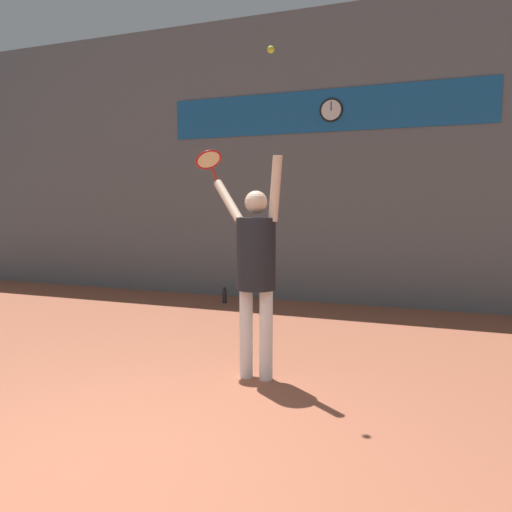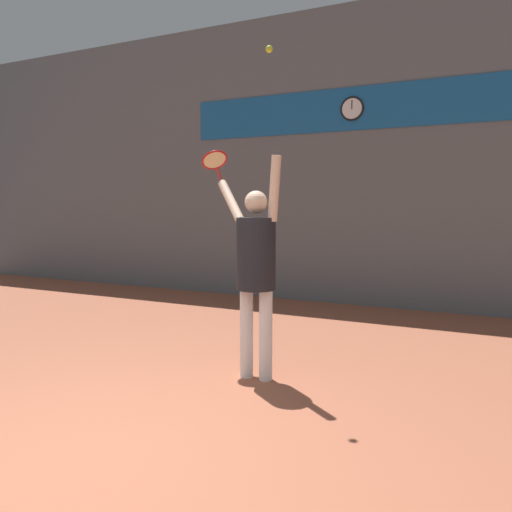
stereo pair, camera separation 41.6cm
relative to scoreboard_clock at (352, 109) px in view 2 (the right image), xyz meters
The scene contains 8 objects.
ground_plane 6.81m from the scoreboard_clock, 91.68° to the right, with size 18.00×18.00×0.00m, color #9E563D.
back_wall 0.81m from the scoreboard_clock, 155.45° to the left, with size 18.00×0.10×5.00m.
sponsor_banner 0.18m from the scoreboard_clock, behind, with size 5.52×0.02×0.70m.
scoreboard_clock is the anchor object (origin of this frame).
tennis_player 4.53m from the scoreboard_clock, 87.91° to the right, with size 0.89×0.54×2.16m.
tennis_racket 3.77m from the scoreboard_clock, 98.72° to the right, with size 0.37×0.37×0.37m.
tennis_ball 4.12m from the scoreboard_clock, 85.31° to the right, with size 0.06×0.06×0.06m.
water_bottle 3.65m from the scoreboard_clock, 159.87° to the right, with size 0.08×0.08×0.28m.
Camera 2 is at (2.39, -2.33, 1.70)m, focal length 35.00 mm.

